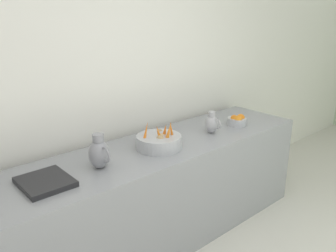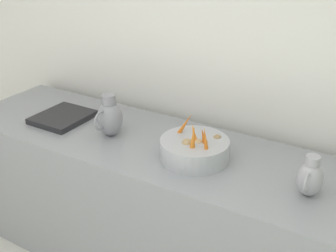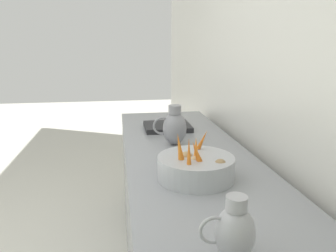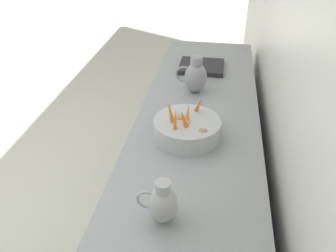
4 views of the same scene
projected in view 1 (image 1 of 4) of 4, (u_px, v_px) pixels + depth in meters
tile_wall_left at (161, 59)px, 3.32m from camera, size 0.10×8.07×3.00m
prep_counter at (154, 195)px, 3.00m from camera, size 0.73×3.07×0.88m
vegetable_colander at (159, 142)px, 2.83m from camera, size 0.36×0.36×0.24m
orange_bowl at (237, 121)px, 3.39m from camera, size 0.18×0.18×0.11m
metal_pitcher_tall at (99, 153)px, 2.46m from camera, size 0.21×0.15×0.25m
metal_pitcher_short at (212, 123)px, 3.17m from camera, size 0.17×0.12×0.20m
counter_sink_basin at (45, 182)px, 2.25m from camera, size 0.34×0.30×0.04m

